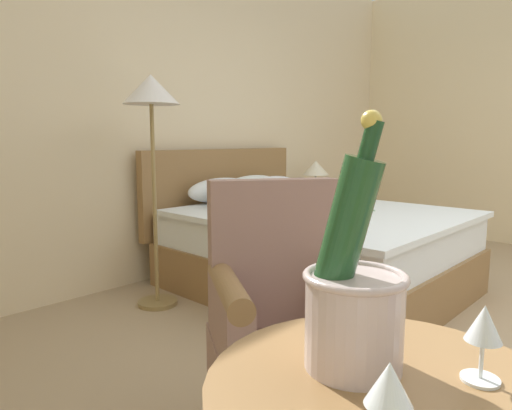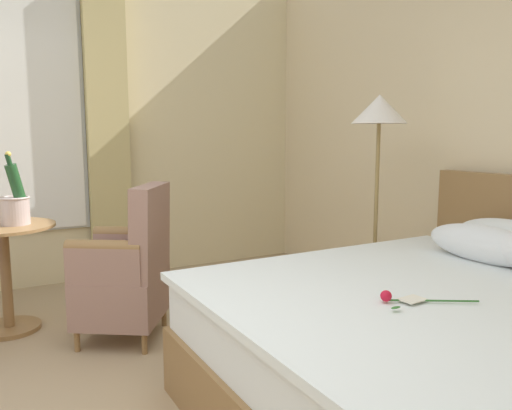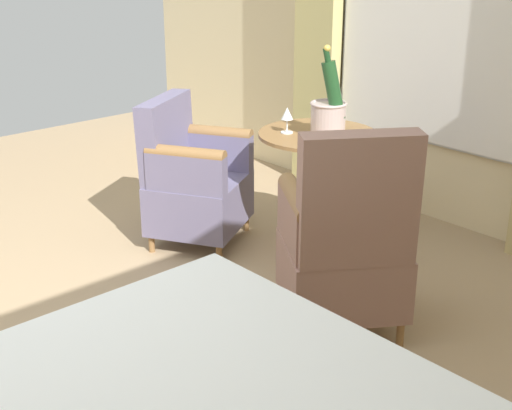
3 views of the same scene
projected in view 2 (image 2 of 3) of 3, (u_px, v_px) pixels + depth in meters
bed at (443, 340)px, 2.40m from camera, size 1.77×2.15×1.09m
floor_lamp_brass at (379, 129)px, 3.43m from camera, size 0.38×0.38×1.61m
side_table_round at (5, 267)px, 3.37m from camera, size 0.67×0.67×0.73m
champagne_bucket at (15, 204)px, 3.34m from camera, size 0.20×0.20×0.49m
armchair_by_window at (128, 272)px, 3.24m from camera, size 0.73×0.73×1.02m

